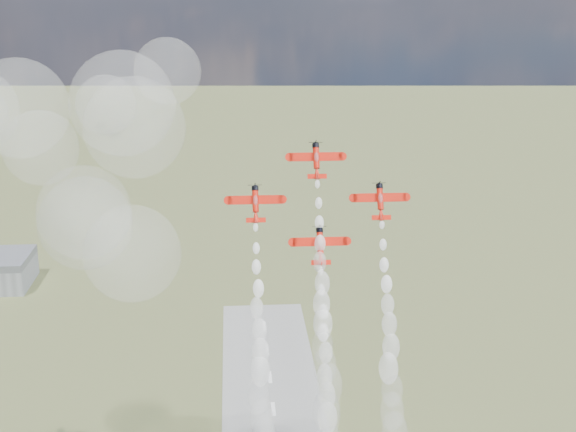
# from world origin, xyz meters

# --- Properties ---
(plane_lead) EXTENTS (10.71, 5.64, 6.99)m
(plane_lead) POSITION_xyz_m (6.16, 16.36, 86.20)
(plane_lead) COLOR red
(plane_lead) RESTS_ON ground
(plane_left) EXTENTS (10.71, 5.64, 6.99)m
(plane_left) POSITION_xyz_m (-6.29, 12.14, 78.57)
(plane_left) COLOR red
(plane_left) RESTS_ON ground
(plane_right) EXTENTS (10.71, 5.64, 6.99)m
(plane_right) POSITION_xyz_m (18.60, 12.14, 78.57)
(plane_right) COLOR red
(plane_right) RESTS_ON ground
(plane_slot) EXTENTS (10.71, 5.64, 6.99)m
(plane_slot) POSITION_xyz_m (6.16, 7.92, 70.95)
(plane_slot) COLOR red
(plane_slot) RESTS_ON ground
(smoke_trail_lead) EXTENTS (5.82, 24.68, 41.69)m
(smoke_trail_lead) POSITION_xyz_m (6.12, -2.76, 51.63)
(smoke_trail_lead) COLOR white
(smoke_trail_lead) RESTS_ON plane_lead
(smoke_trail_left) EXTENTS (5.72, 24.06, 41.77)m
(smoke_trail_left) POSITION_xyz_m (-6.27, -6.91, 43.91)
(smoke_trail_left) COLOR white
(smoke_trail_left) RESTS_ON plane_left
(smoke_trail_right) EXTENTS (5.66, 24.30, 41.94)m
(smoke_trail_right) POSITION_xyz_m (18.71, -6.93, 43.96)
(smoke_trail_right) COLOR white
(smoke_trail_right) RESTS_ON plane_right
(drifted_smoke_cloud) EXTENTS (58.74, 40.27, 54.92)m
(drifted_smoke_cloud) POSITION_xyz_m (-43.68, 23.32, 86.97)
(drifted_smoke_cloud) COLOR white
(drifted_smoke_cloud) RESTS_ON ground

